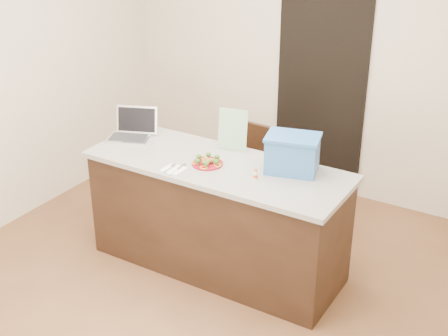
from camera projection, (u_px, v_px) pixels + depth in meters
The scene contains 16 objects.
ground at pixel (201, 280), 4.93m from camera, with size 4.00×4.00×0.00m, color brown.
room_shell at pixel (197, 83), 4.24m from camera, with size 4.00×4.00×4.00m.
doorway at pixel (320, 93), 5.99m from camera, with size 0.90×0.02×2.00m, color black.
island at pixel (217, 216), 4.93m from camera, with size 2.06×0.76×0.92m.
plate at pixel (207, 163), 4.71m from camera, with size 0.24×0.24×0.02m.
meatballs at pixel (207, 161), 4.70m from camera, with size 0.09×0.10×0.04m.
broccoli at pixel (207, 159), 4.69m from camera, with size 0.20×0.19×0.04m.
pepper_rings at pixel (207, 162), 4.71m from camera, with size 0.23×0.23×0.01m.
napkin at pixel (174, 169), 4.63m from camera, with size 0.15×0.15×0.01m, color white.
fork at pixel (172, 167), 4.65m from camera, with size 0.03×0.16×0.00m.
knife at pixel (175, 170), 4.60m from camera, with size 0.03×0.22×0.01m.
yogurt_bottle at pixel (255, 175), 4.48m from camera, with size 0.03×0.03×0.07m.
laptop at pixel (133, 129), 5.18m from camera, with size 0.41×0.39×0.25m.
leaflet at pixel (233, 130), 4.90m from camera, with size 0.24×0.00×0.34m, color silver.
blue_box at pixel (292, 153), 4.55m from camera, with size 0.45×0.37×0.28m.
chair at pixel (251, 169), 5.58m from camera, with size 0.43×0.43×0.92m.
Camera 1 is at (2.27, -3.39, 2.92)m, focal length 50.00 mm.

